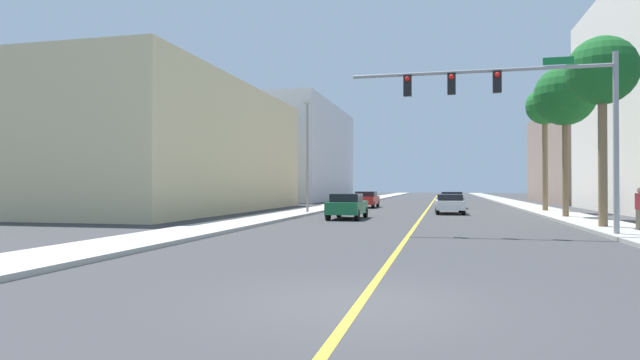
{
  "coord_description": "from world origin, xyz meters",
  "views": [
    {
      "loc": [
        1.33,
        -8.5,
        1.91
      ],
      "look_at": [
        -4.84,
        17.61,
        2.21
      ],
      "focal_mm": 29.52,
      "sensor_mm": 36.0,
      "label": 1
    }
  ],
  "objects_px": {
    "pedestrian": "(640,209)",
    "traffic_signal_mast": "(522,102)",
    "palm_near": "(602,73)",
    "palm_mid": "(565,97)",
    "car_white": "(449,203)",
    "street_lamp": "(307,150)",
    "car_gray": "(451,200)",
    "palm_far": "(545,109)",
    "car_green": "(347,206)",
    "car_red": "(366,199)"
  },
  "relations": [
    {
      "from": "palm_mid",
      "to": "car_red",
      "type": "xyz_separation_m",
      "value": [
        -13.46,
        13.0,
        -6.31
      ]
    },
    {
      "from": "palm_near",
      "to": "palm_mid",
      "type": "xyz_separation_m",
      "value": [
        0.1,
        7.68,
        0.24
      ]
    },
    {
      "from": "traffic_signal_mast",
      "to": "pedestrian",
      "type": "bearing_deg",
      "value": 23.44
    },
    {
      "from": "car_gray",
      "to": "palm_far",
      "type": "bearing_deg",
      "value": -43.24
    },
    {
      "from": "traffic_signal_mast",
      "to": "car_green",
      "type": "bearing_deg",
      "value": 134.73
    },
    {
      "from": "palm_near",
      "to": "palm_far",
      "type": "distance_m",
      "value": 15.37
    },
    {
      "from": "palm_mid",
      "to": "pedestrian",
      "type": "relative_size",
      "value": 5.16
    },
    {
      "from": "pedestrian",
      "to": "street_lamp",
      "type": "bearing_deg",
      "value": 101.14
    },
    {
      "from": "palm_mid",
      "to": "car_green",
      "type": "bearing_deg",
      "value": -166.7
    },
    {
      "from": "street_lamp",
      "to": "car_gray",
      "type": "xyz_separation_m",
      "value": [
        9.55,
        11.99,
        -3.59
      ]
    },
    {
      "from": "traffic_signal_mast",
      "to": "car_white",
      "type": "bearing_deg",
      "value": 99.34
    },
    {
      "from": "palm_near",
      "to": "car_gray",
      "type": "bearing_deg",
      "value": 106.05
    },
    {
      "from": "street_lamp",
      "to": "palm_far",
      "type": "distance_m",
      "value": 17.43
    },
    {
      "from": "palm_mid",
      "to": "palm_far",
      "type": "bearing_deg",
      "value": 88.15
    },
    {
      "from": "palm_mid",
      "to": "palm_near",
      "type": "bearing_deg",
      "value": -90.75
    },
    {
      "from": "palm_near",
      "to": "car_green",
      "type": "distance_m",
      "value": 14.37
    },
    {
      "from": "palm_near",
      "to": "car_green",
      "type": "xyz_separation_m",
      "value": [
        -12.13,
        4.79,
        -6.05
      ]
    },
    {
      "from": "car_red",
      "to": "car_green",
      "type": "bearing_deg",
      "value": 94.3
    },
    {
      "from": "car_white",
      "to": "street_lamp",
      "type": "bearing_deg",
      "value": -164.8
    },
    {
      "from": "palm_far",
      "to": "car_white",
      "type": "xyz_separation_m",
      "value": [
        -6.69,
        -3.35,
        -6.74
      ]
    },
    {
      "from": "palm_far",
      "to": "car_green",
      "type": "bearing_deg",
      "value": -139.72
    },
    {
      "from": "palm_near",
      "to": "car_white",
      "type": "height_order",
      "value": "palm_near"
    },
    {
      "from": "street_lamp",
      "to": "palm_far",
      "type": "height_order",
      "value": "palm_far"
    },
    {
      "from": "street_lamp",
      "to": "car_white",
      "type": "bearing_deg",
      "value": 16.91
    },
    {
      "from": "palm_far",
      "to": "pedestrian",
      "type": "height_order",
      "value": "palm_far"
    },
    {
      "from": "car_red",
      "to": "palm_near",
      "type": "bearing_deg",
      "value": 122.73
    },
    {
      "from": "traffic_signal_mast",
      "to": "car_white",
      "type": "height_order",
      "value": "traffic_signal_mast"
    },
    {
      "from": "traffic_signal_mast",
      "to": "car_green",
      "type": "xyz_separation_m",
      "value": [
        -8.35,
        8.43,
        -4.39
      ]
    },
    {
      "from": "street_lamp",
      "to": "car_gray",
      "type": "distance_m",
      "value": 15.75
    },
    {
      "from": "palm_mid",
      "to": "car_green",
      "type": "height_order",
      "value": "palm_mid"
    },
    {
      "from": "palm_near",
      "to": "car_gray",
      "type": "distance_m",
      "value": 22.86
    },
    {
      "from": "palm_mid",
      "to": "street_lamp",
      "type": "bearing_deg",
      "value": 174.54
    },
    {
      "from": "palm_far",
      "to": "palm_mid",
      "type": "bearing_deg",
      "value": -91.85
    },
    {
      "from": "car_gray",
      "to": "traffic_signal_mast",
      "type": "bearing_deg",
      "value": -85.81
    },
    {
      "from": "pedestrian",
      "to": "car_white",
      "type": "bearing_deg",
      "value": 72.32
    },
    {
      "from": "palm_mid",
      "to": "car_green",
      "type": "relative_size",
      "value": 2.11
    },
    {
      "from": "palm_near",
      "to": "palm_mid",
      "type": "bearing_deg",
      "value": 89.25
    },
    {
      "from": "palm_mid",
      "to": "palm_far",
      "type": "height_order",
      "value": "palm_far"
    },
    {
      "from": "palm_near",
      "to": "car_white",
      "type": "distance_m",
      "value": 14.89
    },
    {
      "from": "pedestrian",
      "to": "traffic_signal_mast",
      "type": "bearing_deg",
      "value": 157.64
    },
    {
      "from": "car_green",
      "to": "car_red",
      "type": "distance_m",
      "value": 15.94
    },
    {
      "from": "palm_near",
      "to": "car_green",
      "type": "bearing_deg",
      "value": 158.46
    },
    {
      "from": "traffic_signal_mast",
      "to": "car_gray",
      "type": "xyz_separation_m",
      "value": [
        -2.32,
        24.82,
        -4.41
      ]
    },
    {
      "from": "palm_near",
      "to": "car_green",
      "type": "relative_size",
      "value": 2.0
    },
    {
      "from": "car_white",
      "to": "car_green",
      "type": "height_order",
      "value": "car_green"
    },
    {
      "from": "street_lamp",
      "to": "traffic_signal_mast",
      "type": "bearing_deg",
      "value": -47.21
    },
    {
      "from": "palm_far",
      "to": "pedestrian",
      "type": "distance_m",
      "value": 18.16
    },
    {
      "from": "traffic_signal_mast",
      "to": "car_red",
      "type": "distance_m",
      "value": 26.51
    },
    {
      "from": "street_lamp",
      "to": "car_red",
      "type": "relative_size",
      "value": 1.7
    },
    {
      "from": "car_red",
      "to": "pedestrian",
      "type": "height_order",
      "value": "pedestrian"
    }
  ]
}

